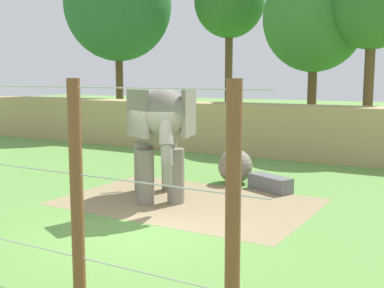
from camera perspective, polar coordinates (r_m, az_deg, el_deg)
ground_plane at (r=10.76m, az=-6.19°, el=-10.08°), size 120.00×120.00×0.00m
dirt_patch at (r=13.17m, az=-0.48°, el=-6.67°), size 6.57×4.43×0.01m
embankment_wall at (r=20.52m, az=12.39°, el=1.41°), size 36.00×1.80×2.15m
elephant at (r=13.09m, az=-3.87°, el=2.12°), size 3.21×3.55×3.02m
enrichment_ball at (r=15.38m, az=5.02°, el=-2.57°), size 1.07×1.07×1.07m
cable_fence at (r=8.30m, az=-18.87°, el=-4.10°), size 8.12×0.19×3.28m
feed_trough at (r=14.54m, az=9.03°, el=-4.51°), size 1.48×1.05×0.44m
tree_far_left at (r=25.05m, az=13.97°, el=13.92°), size 4.92×4.92×8.67m
tree_behind_wall at (r=29.19m, az=4.35°, el=16.08°), size 4.01×4.01×9.69m
tree_right_of_centre at (r=23.58m, az=20.15°, el=14.69°), size 3.65×3.65×8.30m
tree_far_right at (r=30.31m, az=-8.56°, el=15.66°), size 6.28×6.28×10.79m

